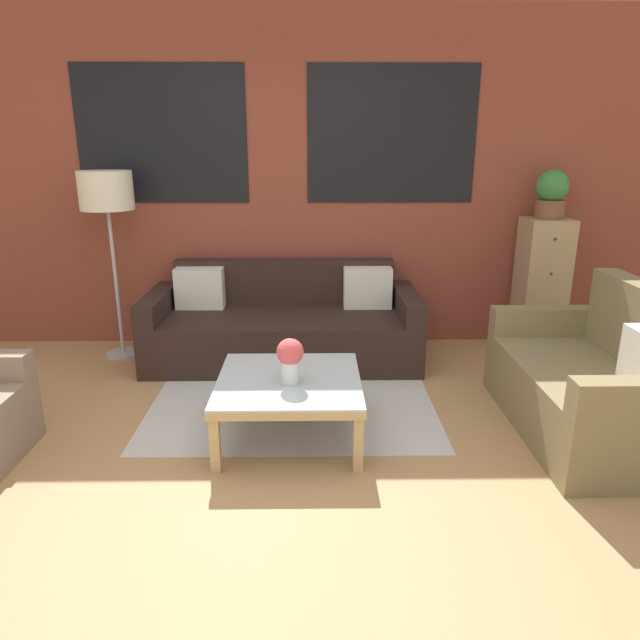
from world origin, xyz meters
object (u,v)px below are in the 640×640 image
Objects in this scene: settee_vintage at (595,386)px; potted_plant at (551,194)px; floor_lamp at (107,197)px; drawer_cabinet at (541,285)px; flower_vase at (290,358)px; coffee_table at (289,387)px; couch_dark at (284,327)px.

potted_plant reaches higher than settee_vintage.
drawer_cabinet is at bearing 2.03° from floor_lamp.
flower_vase is at bearing -141.67° from drawer_cabinet.
settee_vintage is at bearing -22.76° from floor_lamp.
drawer_cabinet is (2.10, 1.57, 0.24)m from coffee_table.
drawer_cabinet is at bearing 36.83° from coffee_table.
couch_dark is 1.43× the size of floor_lamp.
flower_vase is (0.11, -1.42, 0.27)m from couch_dark.
drawer_cabinet is at bearing -90.00° from potted_plant.
couch_dark is at bearing 94.52° from flower_vase.
floor_lamp is 1.34× the size of drawer_cabinet.
flower_vase reaches higher than coffee_table.
settee_vintage is 1.86m from potted_plant.
drawer_cabinet reaches higher than flower_vase.
flower_vase is (-2.09, -1.65, -0.79)m from potted_plant.
couch_dark is 2.46m from potted_plant.
coffee_table is at bearing -85.76° from couch_dark.
flower_vase is (-2.09, -1.65, -0.02)m from drawer_cabinet.
flower_vase is (1.49, -1.52, -0.78)m from floor_lamp.
coffee_table is 3.08× the size of flower_vase.
floor_lamp reaches higher than coffee_table.
couch_dark is 1.93× the size of drawer_cabinet.
couch_dark is 1.45m from flower_vase.
drawer_cabinet reaches higher than settee_vintage.
drawer_cabinet reaches higher than coffee_table.
settee_vintage is 1.88m from coffee_table.
settee_vintage is 1.68× the size of coffee_table.
floor_lamp is at bearing 135.69° from coffee_table.
couch_dark is 2.56× the size of coffee_table.
potted_plant reaches higher than floor_lamp.
floor_lamp is (-3.36, 1.41, 1.02)m from settee_vintage.
drawer_cabinet is at bearing 38.33° from flower_vase.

